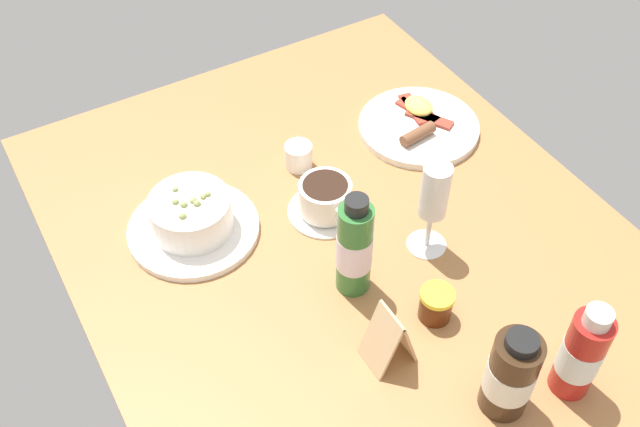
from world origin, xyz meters
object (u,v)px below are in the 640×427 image
at_px(coffee_cup, 325,199).
at_px(creamer_jug, 298,155).
at_px(sauce_bottle_red, 581,354).
at_px(jam_jar, 436,304).
at_px(sauce_bottle_green, 354,248).
at_px(porridge_bowl, 192,217).
at_px(menu_card, 390,336).
at_px(breakfast_plate, 419,125).
at_px(wine_glass, 434,196).
at_px(sauce_bottle_brown, 511,375).

bearing_deg(coffee_cup, creamer_jug, 171.65).
bearing_deg(sauce_bottle_red, jam_jar, -154.25).
height_order(creamer_jug, sauce_bottle_green, sauce_bottle_green).
xyz_separation_m(porridge_bowl, menu_card, (0.35, 0.14, 0.02)).
distance_m(coffee_cup, creamer_jug, 0.12).
xyz_separation_m(sauce_bottle_green, menu_card, (0.13, -0.03, -0.03)).
bearing_deg(breakfast_plate, wine_glass, -32.91).
relative_size(sauce_bottle_red, menu_card, 1.66).
distance_m(breakfast_plate, menu_card, 0.50).
xyz_separation_m(jam_jar, sauce_bottle_brown, (0.16, -0.01, 0.04)).
xyz_separation_m(porridge_bowl, jam_jar, (0.33, 0.24, -0.01)).
bearing_deg(menu_card, wine_glass, 129.65).
distance_m(sauce_bottle_red, sauce_bottle_brown, 0.10).
xyz_separation_m(porridge_bowl, sauce_bottle_brown, (0.49, 0.23, 0.04)).
relative_size(wine_glass, sauce_bottle_red, 1.01).
relative_size(jam_jar, sauce_bottle_red, 0.32).
relative_size(porridge_bowl, sauce_bottle_red, 1.28).
height_order(breakfast_plate, menu_card, menu_card).
distance_m(creamer_jug, menu_card, 0.41).
relative_size(sauce_bottle_green, breakfast_plate, 0.83).
bearing_deg(coffee_cup, sauce_bottle_red, 15.25).
height_order(porridge_bowl, coffee_cup, porridge_bowl).
relative_size(coffee_cup, creamer_jug, 2.32).
bearing_deg(porridge_bowl, sauce_bottle_brown, 25.19).
height_order(sauce_bottle_red, menu_card, sauce_bottle_red).
relative_size(creamer_jug, menu_card, 0.58).
bearing_deg(jam_jar, sauce_bottle_brown, -2.36).
relative_size(coffee_cup, breakfast_plate, 0.60).
relative_size(sauce_bottle_brown, sauce_bottle_green, 0.82).
height_order(sauce_bottle_red, sauce_bottle_brown, sauce_bottle_red).
bearing_deg(porridge_bowl, creamer_jug, 103.03).
distance_m(coffee_cup, sauce_bottle_brown, 0.42).
relative_size(porridge_bowl, wine_glass, 1.26).
bearing_deg(coffee_cup, breakfast_plate, 110.60).
bearing_deg(coffee_cup, sauce_bottle_green, -15.14).
relative_size(coffee_cup, jam_jar, 2.53).
xyz_separation_m(creamer_jug, jam_jar, (0.38, 0.01, 0.00)).
height_order(porridge_bowl, jam_jar, porridge_bowl).
bearing_deg(coffee_cup, menu_card, -13.13).
distance_m(creamer_jug, sauce_bottle_red, 0.58).
bearing_deg(sauce_bottle_green, sauce_bottle_brown, 13.75).
relative_size(porridge_bowl, menu_card, 2.12).
bearing_deg(menu_card, porridge_bowl, -158.48).
bearing_deg(jam_jar, porridge_bowl, -144.33).
distance_m(sauce_bottle_red, sauce_bottle_green, 0.34).
xyz_separation_m(sauce_bottle_brown, sauce_bottle_green, (-0.27, -0.07, 0.01)).
bearing_deg(menu_card, breakfast_plate, 139.52).
xyz_separation_m(sauce_bottle_green, breakfast_plate, (-0.25, 0.30, -0.07)).
distance_m(creamer_jug, breakfast_plate, 0.24).
relative_size(porridge_bowl, breakfast_plate, 0.96).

